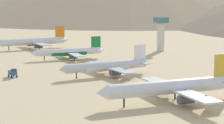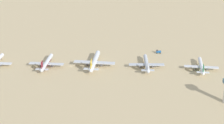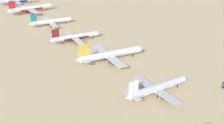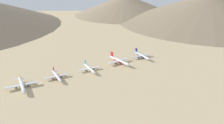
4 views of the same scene
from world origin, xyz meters
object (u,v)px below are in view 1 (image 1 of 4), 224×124
(parked_jet_0, at_px, (34,42))
(service_truck, at_px, (13,73))
(parked_jet_2, at_px, (108,66))
(control_tower, at_px, (161,32))
(parked_jet_1, at_px, (69,52))
(parked_jet_3, at_px, (173,87))

(parked_jet_0, height_order, service_truck, parked_jet_0)
(parked_jet_2, bearing_deg, control_tower, -143.41)
(parked_jet_1, height_order, parked_jet_2, parked_jet_2)
(parked_jet_1, xyz_separation_m, control_tower, (-66.55, -0.92, 8.36))
(parked_jet_3, height_order, control_tower, control_tower)
(control_tower, bearing_deg, parked_jet_0, -40.22)
(parked_jet_0, xyz_separation_m, control_tower, (-64.43, 54.49, 7.51))
(parked_jet_2, xyz_separation_m, service_truck, (37.07, -19.79, -2.31))
(parked_jet_2, height_order, control_tower, control_tower)
(parked_jet_0, height_order, parked_jet_3, parked_jet_3)
(parked_jet_0, relative_size, parked_jet_3, 0.96)
(parked_jet_3, distance_m, service_truck, 79.52)
(parked_jet_0, distance_m, control_tower, 84.71)
(service_truck, bearing_deg, parked_jet_1, -142.48)
(service_truck, bearing_deg, parked_jet_0, -118.09)
(parked_jet_2, relative_size, parked_jet_3, 0.85)
(parked_jet_1, relative_size, parked_jet_2, 0.94)
(parked_jet_2, xyz_separation_m, parked_jet_3, (7.92, 54.13, 0.85))
(parked_jet_1, relative_size, parked_jet_3, 0.80)
(service_truck, bearing_deg, parked_jet_3, 111.53)
(parked_jet_2, bearing_deg, service_truck, -28.09)
(parked_jet_0, relative_size, control_tower, 2.35)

